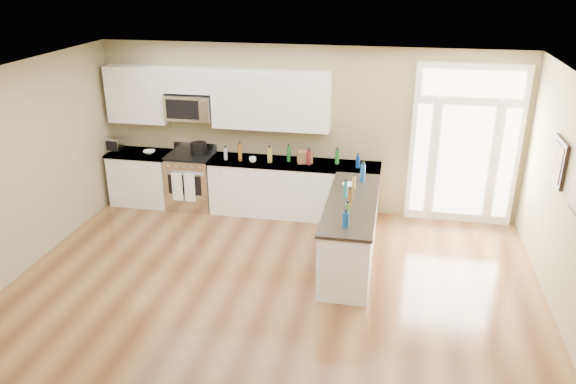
{
  "coord_description": "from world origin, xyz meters",
  "views": [
    {
      "loc": [
        1.42,
        -4.93,
        4.0
      ],
      "look_at": [
        0.07,
        2.0,
        1.1
      ],
      "focal_mm": 35.0,
      "sensor_mm": 36.0,
      "label": 1
    }
  ],
  "objects_px": {
    "peninsula_cabinet": "(350,234)",
    "stockpot": "(199,148)",
    "kitchen_range": "(192,181)",
    "toaster_oven": "(115,144)"
  },
  "relations": [
    {
      "from": "toaster_oven",
      "to": "stockpot",
      "type": "bearing_deg",
      "value": 8.72
    },
    {
      "from": "kitchen_range",
      "to": "stockpot",
      "type": "relative_size",
      "value": 3.89
    },
    {
      "from": "kitchen_range",
      "to": "stockpot",
      "type": "distance_m",
      "value": 0.6
    },
    {
      "from": "kitchen_range",
      "to": "toaster_oven",
      "type": "relative_size",
      "value": 4.03
    },
    {
      "from": "kitchen_range",
      "to": "toaster_oven",
      "type": "bearing_deg",
      "value": 179.55
    },
    {
      "from": "peninsula_cabinet",
      "to": "stockpot",
      "type": "bearing_deg",
      "value": 150.96
    },
    {
      "from": "peninsula_cabinet",
      "to": "stockpot",
      "type": "distance_m",
      "value": 3.21
    },
    {
      "from": "peninsula_cabinet",
      "to": "stockpot",
      "type": "relative_size",
      "value": 8.37
    },
    {
      "from": "stockpot",
      "to": "kitchen_range",
      "type": "bearing_deg",
      "value": -148.91
    },
    {
      "from": "peninsula_cabinet",
      "to": "stockpot",
      "type": "xyz_separation_m",
      "value": [
        -2.76,
        1.53,
        0.62
      ]
    }
  ]
}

